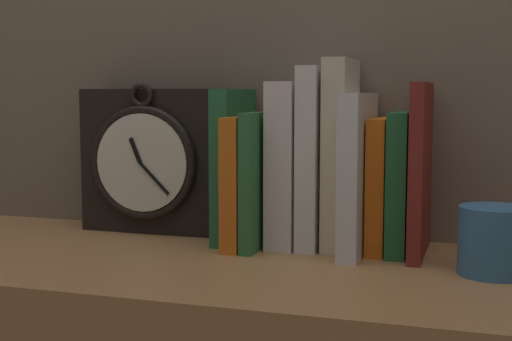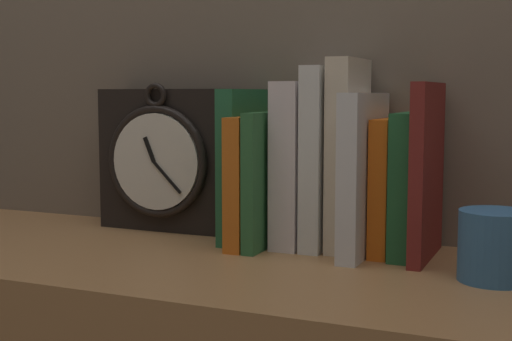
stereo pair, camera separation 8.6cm
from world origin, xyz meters
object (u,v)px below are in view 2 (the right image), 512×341
at_px(book_slot7_orange, 388,186).
at_px(book_slot2_green, 270,179).
at_px(book_slot5_cream, 348,155).
at_px(book_slot4_white, 323,158).
at_px(mug, 498,246).
at_px(clock, 167,160).
at_px(book_slot0_green, 243,165).
at_px(book_slot3_white, 297,164).
at_px(book_slot6_white, 364,174).
at_px(book_slot8_green, 408,184).
at_px(book_slot9_maroon, 427,171).
at_px(book_slot1_orange, 255,180).

bearing_deg(book_slot7_orange, book_slot2_green, -173.43).
distance_m(book_slot2_green, book_slot7_orange, 0.16).
distance_m(book_slot2_green, book_slot5_cream, 0.11).
height_order(book_slot2_green, book_slot4_white, book_slot4_white).
bearing_deg(mug, book_slot5_cream, 154.04).
xyz_separation_m(clock, book_slot4_white, (0.25, -0.02, 0.01)).
bearing_deg(clock, book_slot7_orange, -3.95).
height_order(clock, book_slot7_orange, clock).
xyz_separation_m(book_slot0_green, book_slot4_white, (0.12, 0.00, 0.01)).
bearing_deg(book_slot3_white, book_slot7_orange, 0.28).
relative_size(book_slot4_white, book_slot5_cream, 0.96).
bearing_deg(book_slot4_white, book_slot6_white, -18.36).
relative_size(book_slot0_green, book_slot4_white, 0.88).
bearing_deg(book_slot5_cream, book_slot0_green, -177.77).
bearing_deg(book_slot3_white, mug, -19.20).
xyz_separation_m(book_slot2_green, book_slot8_green, (0.18, 0.01, 0.00)).
height_order(clock, book_slot2_green, clock).
bearing_deg(book_slot8_green, book_slot9_maroon, -23.24).
distance_m(book_slot3_white, book_slot6_white, 0.10).
height_order(book_slot8_green, mug, book_slot8_green).
distance_m(book_slot1_orange, book_slot5_cream, 0.13).
distance_m(book_slot1_orange, book_slot3_white, 0.06).
bearing_deg(book_slot1_orange, clock, 165.59).
bearing_deg(book_slot8_green, book_slot3_white, 178.98).
relative_size(book_slot5_cream, book_slot6_white, 1.22).
xyz_separation_m(book_slot6_white, book_slot7_orange, (0.03, 0.02, -0.02)).
relative_size(book_slot2_green, book_slot3_white, 0.82).
bearing_deg(book_slot6_white, book_slot8_green, 18.19).
bearing_deg(book_slot9_maroon, book_slot3_white, 175.62).
bearing_deg(book_slot2_green, book_slot6_white, -1.19).
bearing_deg(book_slot8_green, book_slot2_green, -175.39).
bearing_deg(clock, book_slot3_white, -6.34).
bearing_deg(mug, book_slot9_maroon, 139.21).
bearing_deg(book_slot7_orange, mug, -33.10).
bearing_deg(book_slot3_white, book_slot6_white, -11.70).
height_order(book_slot3_white, book_slot9_maroon, book_slot3_white).
xyz_separation_m(book_slot0_green, book_slot2_green, (0.05, -0.02, -0.02)).
bearing_deg(book_slot5_cream, book_slot2_green, -168.48).
distance_m(book_slot0_green, book_slot6_white, 0.18).
height_order(book_slot3_white, book_slot6_white, book_slot3_white).
distance_m(book_slot4_white, book_slot7_orange, 0.09).
bearing_deg(book_slot7_orange, book_slot1_orange, -174.18).
bearing_deg(book_slot1_orange, book_slot7_orange, 5.82).
xyz_separation_m(book_slot1_orange, book_slot8_green, (0.21, 0.02, 0.00)).
height_order(clock, book_slot8_green, clock).
bearing_deg(mug, book_slot6_white, 156.80).
xyz_separation_m(book_slot0_green, book_slot7_orange, (0.20, 0.00, -0.02)).
bearing_deg(book_slot9_maroon, book_slot2_green, -178.90).
bearing_deg(mug, book_slot7_orange, 146.90).
relative_size(book_slot3_white, book_slot6_white, 1.07).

